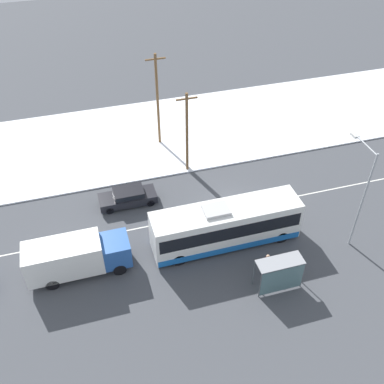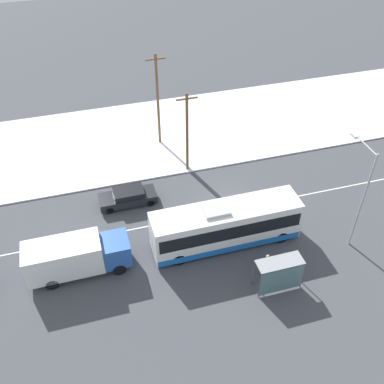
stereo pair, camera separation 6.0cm
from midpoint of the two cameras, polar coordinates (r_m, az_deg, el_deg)
ground_plane at (r=36.68m, az=5.16°, el=-2.19°), size 120.00×120.00×0.00m
snow_lot at (r=46.06m, az=-0.27°, el=7.96°), size 80.00×13.55×0.12m
lane_marking_center at (r=36.67m, az=5.16°, el=-2.19°), size 60.00×0.12×0.00m
city_bus at (r=32.76m, az=4.26°, el=-4.25°), size 10.90×2.57×3.58m
box_truck at (r=31.84m, az=-14.62°, el=-7.90°), size 7.05×2.30×2.84m
sedan_car at (r=36.93m, az=-8.17°, el=-0.53°), size 4.64×1.80×1.40m
pedestrian_at_stop at (r=31.73m, az=9.49°, el=-8.67°), size 0.59×0.26×1.63m
bus_shelter at (r=30.37m, az=11.16°, el=-9.94°), size 3.12×1.20×2.40m
streetlamp at (r=32.78m, az=20.66°, el=0.75°), size 0.36×2.95×8.21m
utility_pole_roadside at (r=38.30m, az=-0.69°, el=7.62°), size 1.80×0.24×7.65m
utility_pole_snowlot at (r=41.80m, az=-4.44°, el=11.65°), size 1.80×0.24×9.08m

